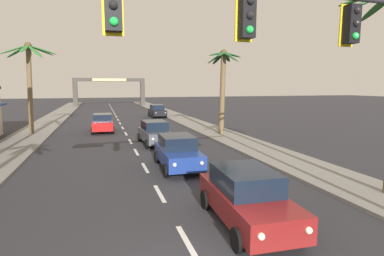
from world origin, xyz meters
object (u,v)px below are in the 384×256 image
object	(u,v)px
sedan_oncoming_far	(103,123)
sedan_parked_nearest_kerb	(157,111)
sedan_lead_at_stop_bar	(246,196)
town_gateway_arch	(110,88)
palm_left_third	(29,71)
traffic_signal_mast	(315,45)
sedan_third_in_queue	(178,152)
sedan_fifth_in_queue	(155,132)
palm_right_second	(223,78)

from	to	relation	value
sedan_oncoming_far	sedan_parked_nearest_kerb	distance (m)	13.90
sedan_lead_at_stop_bar	town_gateway_arch	size ratio (longest dim) A/B	0.31
sedan_lead_at_stop_bar	palm_left_third	size ratio (longest dim) A/B	0.58
traffic_signal_mast	town_gateway_arch	xyz separation A→B (m)	(-2.88, 59.12, -1.32)
sedan_third_in_queue	town_gateway_arch	bearing A→B (deg)	91.81
sedan_parked_nearest_kerb	town_gateway_arch	distance (m)	25.56
sedan_fifth_in_queue	sedan_oncoming_far	distance (m)	8.05
palm_right_second	sedan_oncoming_far	bearing A→B (deg)	154.48
sedan_fifth_in_queue	palm_left_third	xyz separation A→B (m)	(-9.27, 7.20, 4.62)
town_gateway_arch	palm_left_third	bearing A→B (deg)	-101.76
sedan_third_in_queue	palm_left_third	world-z (taller)	palm_left_third
traffic_signal_mast	palm_left_third	xyz separation A→B (m)	(-10.53, 22.41, 0.32)
sedan_fifth_in_queue	palm_left_third	size ratio (longest dim) A/B	0.58
traffic_signal_mast	town_gateway_arch	size ratio (longest dim) A/B	0.81
sedan_lead_at_stop_bar	sedan_fifth_in_queue	world-z (taller)	same
town_gateway_arch	sedan_oncoming_far	bearing A→B (deg)	-93.01
sedan_third_in_queue	sedan_lead_at_stop_bar	bearing A→B (deg)	-86.33
traffic_signal_mast	sedan_fifth_in_queue	xyz separation A→B (m)	(-1.26, 15.20, -4.30)
traffic_signal_mast	palm_right_second	size ratio (longest dim) A/B	1.62
sedan_third_in_queue	palm_right_second	size ratio (longest dim) A/B	0.62
sedan_parked_nearest_kerb	palm_left_third	distance (m)	18.18
traffic_signal_mast	palm_right_second	distance (m)	18.43
traffic_signal_mast	sedan_parked_nearest_kerb	xyz separation A→B (m)	(2.43, 34.29, -4.30)
palm_left_third	traffic_signal_mast	bearing A→B (deg)	-64.83
sedan_fifth_in_queue	sedan_parked_nearest_kerb	size ratio (longest dim) A/B	1.01
sedan_fifth_in_queue	palm_right_second	bearing A→B (deg)	21.89
town_gateway_arch	palm_right_second	bearing A→B (deg)	-79.19
sedan_lead_at_stop_bar	palm_right_second	bearing A→B (deg)	69.93
sedan_third_in_queue	sedan_parked_nearest_kerb	bearing A→B (deg)	81.84
sedan_fifth_in_queue	palm_left_third	world-z (taller)	palm_left_third
sedan_oncoming_far	sedan_third_in_queue	bearing A→B (deg)	-75.84
sedan_parked_nearest_kerb	sedan_third_in_queue	bearing A→B (deg)	-98.16
sedan_fifth_in_queue	town_gateway_arch	distance (m)	44.05
traffic_signal_mast	sedan_oncoming_far	world-z (taller)	traffic_signal_mast
sedan_lead_at_stop_bar	sedan_third_in_queue	size ratio (longest dim) A/B	1.01
traffic_signal_mast	town_gateway_arch	distance (m)	59.21
palm_right_second	town_gateway_arch	bearing A→B (deg)	100.81
sedan_oncoming_far	traffic_signal_mast	bearing A→B (deg)	-77.89
sedan_oncoming_far	sedan_parked_nearest_kerb	bearing A→B (deg)	58.63
sedan_lead_at_stop_bar	palm_left_third	bearing A→B (deg)	115.02
palm_left_third	sedan_oncoming_far	bearing A→B (deg)	0.16
sedan_fifth_in_queue	town_gateway_arch	bearing A→B (deg)	92.11
sedan_lead_at_stop_bar	town_gateway_arch	xyz separation A→B (m)	(-2.04, 57.46, 2.98)
sedan_lead_at_stop_bar	sedan_fifth_in_queue	bearing A→B (deg)	91.76
sedan_lead_at_stop_bar	sedan_parked_nearest_kerb	xyz separation A→B (m)	(3.27, 32.63, 0.00)
sedan_lead_at_stop_bar	sedan_third_in_queue	bearing A→B (deg)	93.67
town_gateway_arch	sedan_fifth_in_queue	bearing A→B (deg)	-87.89
sedan_fifth_in_queue	sedan_parked_nearest_kerb	world-z (taller)	same
sedan_fifth_in_queue	sedan_lead_at_stop_bar	bearing A→B (deg)	-88.24
sedan_parked_nearest_kerb	palm_left_third	world-z (taller)	palm_left_third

